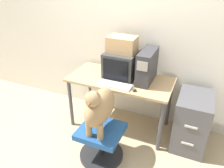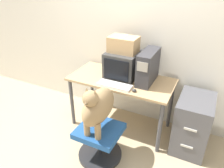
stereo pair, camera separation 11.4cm
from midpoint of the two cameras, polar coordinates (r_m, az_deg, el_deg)
name	(u,v)px [view 1 (the left image)]	position (r m, az deg, el deg)	size (l,w,h in m)	color
ground_plane	(111,138)	(3.10, -1.44, -13.92)	(12.00, 12.00, 0.00)	tan
wall_back	(132,32)	(3.06, 4.06, 13.43)	(8.00, 0.05, 2.60)	silver
desk	(120,85)	(2.96, 1.06, -0.26)	(1.38, 0.66, 0.77)	tan
crt_monitor	(122,64)	(2.92, 1.39, 5.23)	(0.41, 0.43, 0.34)	#383838
pc_tower	(147,66)	(2.80, 8.00, 4.65)	(0.17, 0.48, 0.41)	#333338
keyboard	(114,85)	(2.73, -0.56, -0.26)	(0.44, 0.16, 0.03)	silver
computer_mouse	(134,90)	(2.61, 4.59, -1.56)	(0.06, 0.04, 0.04)	#333333
office_chair	(101,141)	(2.72, -4.11, -14.69)	(0.54, 0.54, 0.43)	#262628
dog	(99,107)	(2.39, -4.68, -6.00)	(0.25, 0.57, 0.61)	#9E7F56
filing_cabinet	(192,121)	(2.96, 19.05, -9.19)	(0.40, 0.59, 0.72)	#4C4C51
cardboard_box	(122,44)	(2.83, 1.48, 10.33)	(0.37, 0.25, 0.20)	tan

